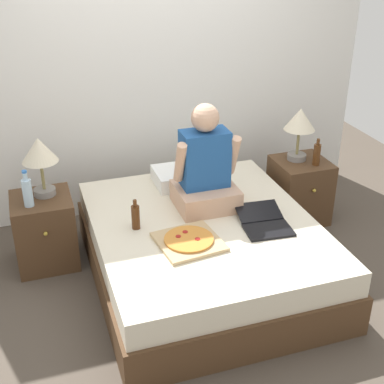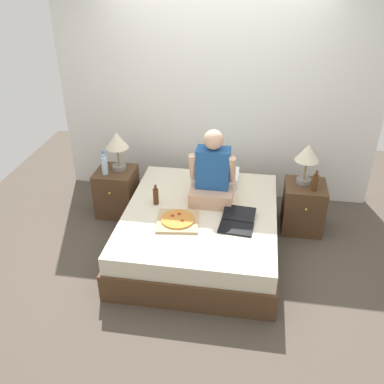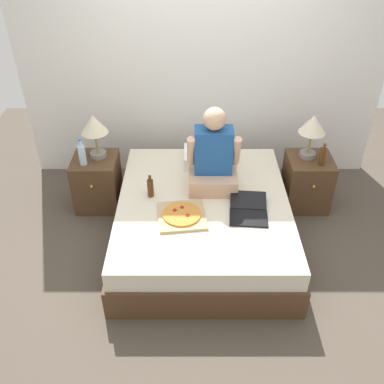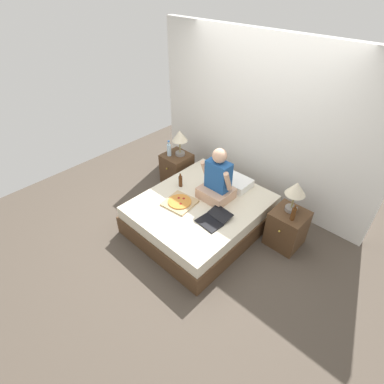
% 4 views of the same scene
% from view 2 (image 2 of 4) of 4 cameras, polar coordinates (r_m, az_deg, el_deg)
% --- Properties ---
extents(ground_plane, '(5.80, 5.80, 0.00)m').
position_cam_2_polar(ground_plane, '(4.60, 1.08, -7.46)').
color(ground_plane, '#4C4238').
extents(wall_back, '(3.80, 0.12, 2.50)m').
position_cam_2_polar(wall_back, '(5.16, 3.28, 12.54)').
color(wall_back, silver).
rests_on(wall_back, ground).
extents(bed, '(1.57, 1.85, 0.47)m').
position_cam_2_polar(bed, '(4.47, 1.11, -5.11)').
color(bed, '#4C331E').
rests_on(bed, ground).
extents(nightstand_left, '(0.44, 0.47, 0.55)m').
position_cam_2_polar(nightstand_left, '(5.13, -9.98, 0.07)').
color(nightstand_left, '#4C331E').
rests_on(nightstand_left, ground).
extents(lamp_on_left_nightstand, '(0.26, 0.26, 0.45)m').
position_cam_2_polar(lamp_on_left_nightstand, '(4.89, -9.98, 6.45)').
color(lamp_on_left_nightstand, gray).
rests_on(lamp_on_left_nightstand, nightstand_left).
extents(water_bottle, '(0.07, 0.07, 0.28)m').
position_cam_2_polar(water_bottle, '(4.90, -11.59, 3.55)').
color(water_bottle, silver).
rests_on(water_bottle, nightstand_left).
extents(nightstand_right, '(0.44, 0.47, 0.55)m').
position_cam_2_polar(nightstand_right, '(4.92, 14.60, -1.91)').
color(nightstand_right, '#4C331E').
rests_on(nightstand_right, ground).
extents(lamp_on_right_nightstand, '(0.26, 0.26, 0.45)m').
position_cam_2_polar(lamp_on_right_nightstand, '(4.68, 15.13, 4.71)').
color(lamp_on_right_nightstand, gray).
rests_on(lamp_on_right_nightstand, nightstand_right).
extents(beer_bottle, '(0.06, 0.06, 0.23)m').
position_cam_2_polar(beer_bottle, '(4.66, 16.11, 1.26)').
color(beer_bottle, '#512D14').
rests_on(beer_bottle, nightstand_right).
extents(pillow, '(0.52, 0.34, 0.12)m').
position_cam_2_polar(pillow, '(4.85, 3.13, 2.07)').
color(pillow, white).
rests_on(pillow, bed).
extents(person_seated, '(0.47, 0.40, 0.78)m').
position_cam_2_polar(person_seated, '(4.38, 2.75, 2.18)').
color(person_seated, tan).
rests_on(person_seated, bed).
extents(laptop, '(0.35, 0.44, 0.07)m').
position_cam_2_polar(laptop, '(4.14, 6.02, -4.14)').
color(laptop, black).
rests_on(laptop, bed).
extents(pizza_box, '(0.44, 0.44, 0.04)m').
position_cam_2_polar(pizza_box, '(4.16, -1.91, -3.81)').
color(pizza_box, tan).
rests_on(pizza_box, bed).
extents(beer_bottle_on_bed, '(0.06, 0.06, 0.22)m').
position_cam_2_polar(beer_bottle_on_bed, '(4.42, -4.85, -0.54)').
color(beer_bottle_on_bed, '#4C2811').
rests_on(beer_bottle_on_bed, bed).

